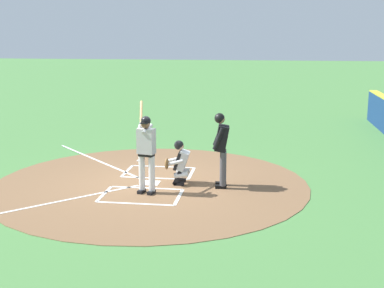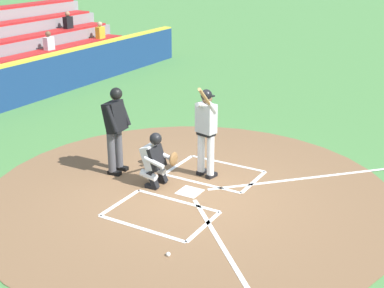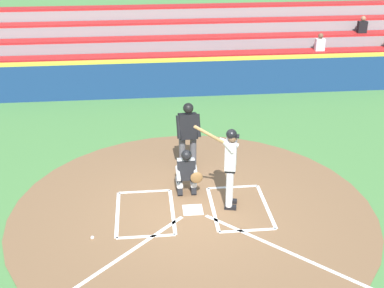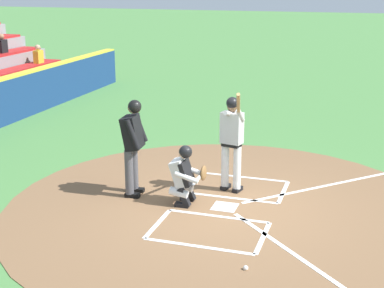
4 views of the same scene
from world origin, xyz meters
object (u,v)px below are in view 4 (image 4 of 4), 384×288
at_px(plate_umpire, 133,141).
at_px(baseball, 246,268).
at_px(batter, 232,137).
at_px(catcher, 185,174).

bearing_deg(plate_umpire, baseball, 50.54).
height_order(batter, baseball, batter).
height_order(batter, plate_umpire, batter).
distance_m(catcher, baseball, 2.67).
bearing_deg(batter, plate_umpire, -66.50).
relative_size(batter, plate_umpire, 1.14).
bearing_deg(batter, catcher, -36.80).
bearing_deg(baseball, catcher, -142.31).
relative_size(batter, catcher, 1.88).
relative_size(catcher, plate_umpire, 0.61).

